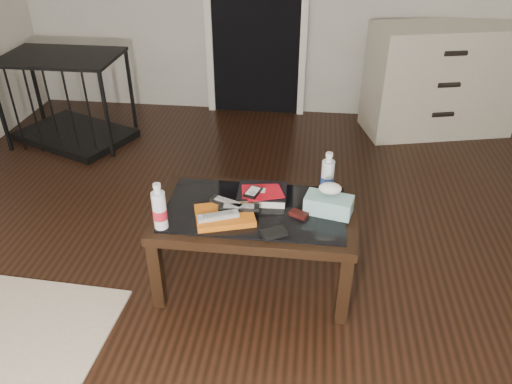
# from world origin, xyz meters

# --- Properties ---
(ground) EXTENTS (5.00, 5.00, 0.00)m
(ground) POSITION_xyz_m (0.00, 0.00, 0.00)
(ground) COLOR black
(ground) RESTS_ON ground
(coffee_table) EXTENTS (1.00, 0.60, 0.46)m
(coffee_table) POSITION_xyz_m (-0.12, 0.11, 0.40)
(coffee_table) COLOR black
(coffee_table) RESTS_ON ground
(dresser) EXTENTS (1.29, 0.78, 0.90)m
(dresser) POSITION_xyz_m (1.19, 2.23, 0.45)
(dresser) COLOR beige
(dresser) RESTS_ON ground
(pet_crate) EXTENTS (1.06, 0.90, 0.71)m
(pet_crate) POSITION_xyz_m (-1.85, 1.68, 0.23)
(pet_crate) COLOR black
(pet_crate) RESTS_ON ground
(magazines) EXTENTS (0.33, 0.28, 0.03)m
(magazines) POSITION_xyz_m (-0.26, 0.00, 0.48)
(magazines) COLOR #C05C12
(magazines) RESTS_ON coffee_table
(remote_silver) EXTENTS (0.20, 0.12, 0.02)m
(remote_silver) POSITION_xyz_m (-0.28, -0.04, 0.50)
(remote_silver) COLOR #9E9EA3
(remote_silver) RESTS_ON magazines
(remote_black_front) EXTENTS (0.20, 0.07, 0.02)m
(remote_black_front) POSITION_xyz_m (-0.19, 0.04, 0.50)
(remote_black_front) COLOR black
(remote_black_front) RESTS_ON magazines
(remote_black_back) EXTENTS (0.20, 0.12, 0.02)m
(remote_black_back) POSITION_xyz_m (-0.25, 0.08, 0.50)
(remote_black_back) COLOR black
(remote_black_back) RESTS_ON magazines
(textbook) EXTENTS (0.26, 0.21, 0.05)m
(textbook) POSITION_xyz_m (-0.10, 0.21, 0.48)
(textbook) COLOR black
(textbook) RESTS_ON coffee_table
(dvd_mailers) EXTENTS (0.21, 0.17, 0.01)m
(dvd_mailers) POSITION_xyz_m (-0.10, 0.19, 0.51)
(dvd_mailers) COLOR #AD0B18
(dvd_mailers) RESTS_ON textbook
(ipod) EXTENTS (0.09, 0.12, 0.02)m
(ipod) POSITION_xyz_m (-0.14, 0.16, 0.52)
(ipod) COLOR black
(ipod) RESTS_ON dvd_mailers
(flip_phone) EXTENTS (0.10, 0.08, 0.02)m
(flip_phone) POSITION_xyz_m (0.10, 0.06, 0.47)
(flip_phone) COLOR black
(flip_phone) RESTS_ON coffee_table
(wallet) EXTENTS (0.14, 0.12, 0.02)m
(wallet) POSITION_xyz_m (-0.01, -0.11, 0.47)
(wallet) COLOR black
(wallet) RESTS_ON coffee_table
(water_bottle_left) EXTENTS (0.07, 0.07, 0.24)m
(water_bottle_left) POSITION_xyz_m (-0.54, -0.11, 0.58)
(water_bottle_left) COLOR white
(water_bottle_left) RESTS_ON coffee_table
(water_bottle_right) EXTENTS (0.08, 0.08, 0.24)m
(water_bottle_right) POSITION_xyz_m (0.23, 0.29, 0.58)
(water_bottle_right) COLOR silver
(water_bottle_right) RESTS_ON coffee_table
(tissue_box) EXTENTS (0.25, 0.17, 0.09)m
(tissue_box) POSITION_xyz_m (0.24, 0.11, 0.51)
(tissue_box) COLOR teal
(tissue_box) RESTS_ON coffee_table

